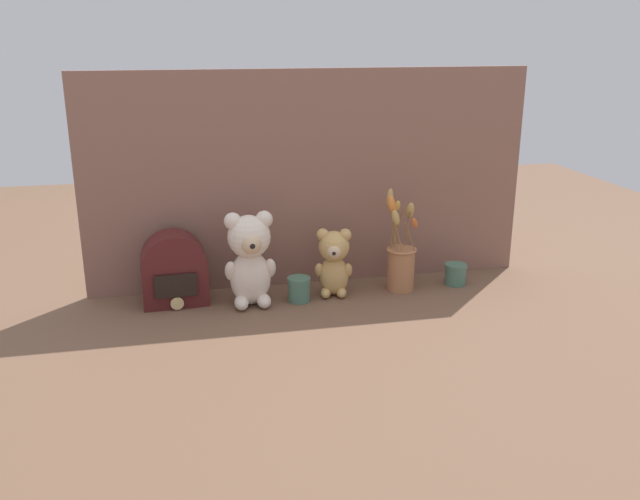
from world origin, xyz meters
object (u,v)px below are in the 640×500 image
(teddy_bear_large, at_px, (250,257))
(flower_vase, at_px, (401,260))
(decorative_tin_short, at_px, (299,289))
(vintage_radio, at_px, (174,272))
(decorative_tin_tall, at_px, (455,274))
(teddy_bear_medium, at_px, (334,261))

(teddy_bear_large, xyz_separation_m, flower_vase, (0.50, 0.03, -0.05))
(flower_vase, bearing_deg, decorative_tin_short, -175.68)
(teddy_bear_large, relative_size, vintage_radio, 1.30)
(flower_vase, bearing_deg, decorative_tin_tall, 1.79)
(decorative_tin_short, bearing_deg, vintage_radio, 170.88)
(decorative_tin_tall, bearing_deg, vintage_radio, 178.20)
(flower_vase, xyz_separation_m, decorative_tin_short, (-0.35, -0.03, -0.06))
(teddy_bear_medium, distance_m, decorative_tin_tall, 0.44)
(flower_vase, xyz_separation_m, decorative_tin_tall, (0.20, 0.01, -0.07))
(vintage_radio, distance_m, decorative_tin_tall, 0.94)
(teddy_bear_large, bearing_deg, decorative_tin_short, -0.33)
(teddy_bear_medium, relative_size, flower_vase, 0.66)
(teddy_bear_medium, distance_m, flower_vase, 0.23)
(vintage_radio, distance_m, decorative_tin_short, 0.40)
(vintage_radio, bearing_deg, teddy_bear_medium, -4.25)
(decorative_tin_tall, xyz_separation_m, decorative_tin_short, (-0.55, -0.03, 0.00))
(teddy_bear_large, relative_size, decorative_tin_short, 3.82)
(teddy_bear_medium, bearing_deg, decorative_tin_tall, 1.10)
(teddy_bear_medium, distance_m, decorative_tin_short, 0.15)
(flower_vase, relative_size, decorative_tin_tall, 4.54)
(decorative_tin_short, bearing_deg, teddy_bear_large, 179.67)
(teddy_bear_medium, distance_m, vintage_radio, 0.51)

